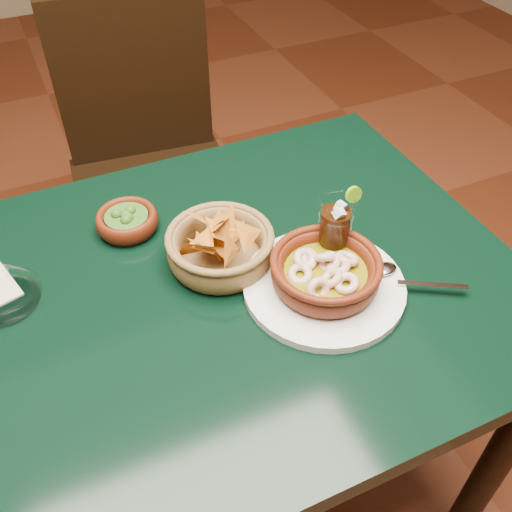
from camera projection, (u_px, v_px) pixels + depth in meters
name	position (u px, v px, depth m)	size (l,w,h in m)	color
ground	(204.00, 492.00, 1.48)	(7.00, 7.00, 0.00)	#471C0C
dining_table	(181.00, 335.00, 1.03)	(1.20, 0.80, 0.75)	black
dining_chair	(151.00, 165.00, 1.62)	(0.49, 0.49, 0.96)	black
shrimp_plate	(325.00, 275.00, 0.95)	(0.35, 0.28, 0.08)	silver
chip_basket	(220.00, 247.00, 1.00)	(0.22, 0.22, 0.12)	olive
guacamole_ramekin	(127.00, 220.00, 1.07)	(0.14, 0.14, 0.05)	#491608
cola_drink	(334.00, 232.00, 0.98)	(0.13, 0.13, 0.15)	white
glass_ashtray	(2.00, 296.00, 0.94)	(0.14, 0.14, 0.03)	white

